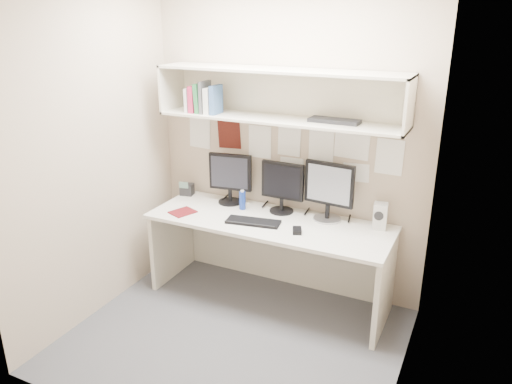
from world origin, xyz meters
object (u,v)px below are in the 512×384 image
at_px(desk, 269,260).
at_px(desk_phone, 187,189).
at_px(speaker, 380,216).
at_px(monitor_center, 282,185).
at_px(monitor_right, 329,189).
at_px(keyboard, 253,222).
at_px(maroon_notebook, 183,212).
at_px(monitor_left, 230,176).

height_order(desk, desk_phone, desk_phone).
bearing_deg(speaker, monitor_center, 171.09).
distance_m(monitor_right, keyboard, 0.66).
bearing_deg(desk, keyboard, -129.00).
relative_size(keyboard, maroon_notebook, 2.18).
xyz_separation_m(monitor_center, keyboard, (-0.11, -0.33, -0.23)).
height_order(monitor_right, desk_phone, monitor_right).
bearing_deg(monitor_right, maroon_notebook, -155.63).
height_order(monitor_left, monitor_center, monitor_left).
relative_size(desk, speaker, 9.62).
distance_m(speaker, desk_phone, 1.78).
distance_m(monitor_left, monitor_center, 0.49).
relative_size(monitor_left, speaker, 2.14).
bearing_deg(keyboard, monitor_right, 23.64).
bearing_deg(keyboard, desk, 41.65).
relative_size(keyboard, desk_phone, 3.12).
bearing_deg(monitor_center, desk, -93.69).
relative_size(speaker, desk_phone, 1.50).
distance_m(desk, speaker, 0.99).
relative_size(desk, monitor_left, 4.50).
height_order(speaker, desk_phone, speaker).
bearing_deg(speaker, keyboard, -169.32).
distance_m(monitor_right, maroon_notebook, 1.24).
xyz_separation_m(speaker, maroon_notebook, (-1.57, -0.39, -0.10)).
bearing_deg(desk, monitor_right, 27.50).
height_order(monitor_left, maroon_notebook, monitor_left).
distance_m(monitor_center, speaker, 0.84).
bearing_deg(monitor_center, monitor_left, -179.18).
distance_m(desk, maroon_notebook, 0.83).
bearing_deg(monitor_right, keyboard, -141.46).
bearing_deg(monitor_right, desk_phone, -174.42).
bearing_deg(desk_phone, monitor_left, -11.62).
height_order(keyboard, maroon_notebook, keyboard).
bearing_deg(desk, monitor_left, 155.33).
bearing_deg(desk_phone, speaker, -11.61).
bearing_deg(monitor_left, monitor_right, -8.63).
height_order(monitor_center, maroon_notebook, monitor_center).
bearing_deg(monitor_left, monitor_center, -8.62).
bearing_deg(speaker, desk, -174.33).
height_order(monitor_center, speaker, monitor_center).
bearing_deg(desk_phone, desk, -24.84).
height_order(desk, monitor_left, monitor_left).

